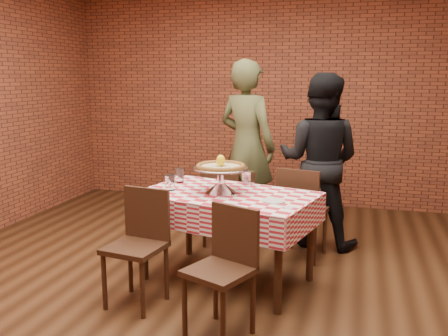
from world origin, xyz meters
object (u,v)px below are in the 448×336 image
(water_glass_left, at_px, (170,183))
(diner_black, at_px, (319,161))
(chair_far_left, at_px, (225,203))
(pizza, at_px, (221,167))
(chair_near_left, at_px, (135,250))
(table, at_px, (227,237))
(pizza_stand, at_px, (221,180))
(water_glass_right, at_px, (179,175))
(diner_olive, at_px, (247,147))
(chair_far_right, at_px, (303,212))
(chair_near_right, at_px, (219,275))
(condiment_caddy, at_px, (248,179))

(water_glass_left, distance_m, diner_black, 1.63)
(chair_far_left, bearing_deg, pizza, 105.16)
(chair_near_left, bearing_deg, table, 57.04)
(pizza_stand, relative_size, chair_far_left, 0.54)
(pizza_stand, relative_size, diner_black, 0.27)
(water_glass_right, xyz_separation_m, diner_black, (1.17, 0.85, 0.04))
(pizza, height_order, diner_olive, diner_olive)
(water_glass_right, xyz_separation_m, chair_far_left, (0.26, 0.59, -0.39))
(chair_far_left, relative_size, chair_far_right, 0.99)
(pizza_stand, bearing_deg, chair_near_left, -128.32)
(chair_near_right, xyz_separation_m, chair_far_right, (0.37, 1.59, 0.01))
(water_glass_left, relative_size, water_glass_right, 1.00)
(table, bearing_deg, water_glass_right, 152.12)
(chair_near_left, bearing_deg, diner_olive, 87.32)
(water_glass_right, distance_m, chair_near_left, 0.97)
(water_glass_left, bearing_deg, chair_far_right, 35.40)
(chair_near_right, distance_m, diner_black, 2.11)
(condiment_caddy, bearing_deg, water_glass_right, -154.61)
(pizza_stand, height_order, water_glass_left, pizza_stand)
(pizza_stand, relative_size, chair_near_left, 0.54)
(table, relative_size, diner_black, 0.80)
(pizza_stand, distance_m, chair_far_left, 0.99)
(chair_far_right, bearing_deg, table, 63.54)
(chair_near_right, relative_size, diner_black, 0.49)
(chair_near_right, bearing_deg, water_glass_right, 144.29)
(table, height_order, chair_near_right, chair_near_right)
(condiment_caddy, distance_m, chair_far_left, 0.77)
(condiment_caddy, bearing_deg, diner_black, 78.32)
(table, distance_m, water_glass_left, 0.66)
(pizza_stand, distance_m, chair_near_right, 1.01)
(pizza, bearing_deg, table, 0.12)
(pizza_stand, bearing_deg, table, 0.12)
(pizza, height_order, chair_near_left, pizza)
(water_glass_left, bearing_deg, pizza_stand, 3.96)
(table, relative_size, pizza, 3.41)
(pizza, height_order, chair_far_left, pizza)
(table, distance_m, pizza_stand, 0.49)
(pizza, distance_m, chair_far_right, 1.07)
(pizza, height_order, diner_black, diner_black)
(water_glass_left, height_order, chair_near_right, water_glass_left)
(water_glass_right, height_order, chair_far_right, water_glass_right)
(pizza, bearing_deg, water_glass_right, 149.46)
(pizza_stand, xyz_separation_m, chair_far_left, (-0.20, 0.86, -0.43))
(water_glass_left, bearing_deg, chair_near_right, -51.58)
(chair_near_right, bearing_deg, chair_far_left, 127.09)
(water_glass_left, relative_size, chair_near_right, 0.15)
(water_glass_left, bearing_deg, diner_olive, 76.64)
(table, distance_m, condiment_caddy, 0.56)
(table, height_order, chair_near_left, chair_near_left)
(table, bearing_deg, chair_near_left, -131.25)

